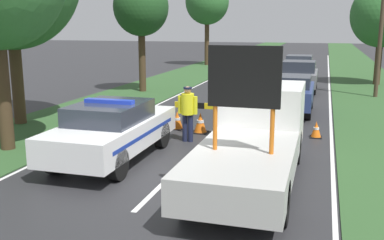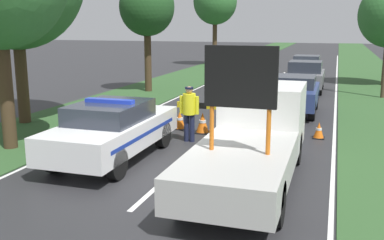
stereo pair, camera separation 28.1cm
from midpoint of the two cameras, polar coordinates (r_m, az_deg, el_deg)
name	(u,v)px [view 1 (the left image)]	position (r m, az deg, el deg)	size (l,w,h in m)	color
ground_plane	(175,172)	(11.18, -2.94, -6.63)	(160.00, 160.00, 0.00)	#28282B
lane_markings	(259,90)	(25.34, 8.23, 3.85)	(7.62, 59.99, 0.01)	silver
grass_verge_left	(185,76)	(31.64, -1.13, 5.62)	(4.15, 120.00, 0.03)	#2D5128
grass_verge_right	(365,82)	(30.29, 20.88, 4.54)	(4.15, 120.00, 0.03)	#2D5128
police_car	(113,130)	(12.19, -10.70, -1.20)	(1.92, 4.88, 1.66)	white
work_truck	(255,135)	(10.67, 7.28, -1.90)	(2.00, 6.17, 3.19)	white
road_barrier	(220,109)	(14.66, 3.00, 1.40)	(3.08, 0.08, 1.04)	black
police_officer	(188,109)	(13.79, -1.14, 1.41)	(0.62, 0.39, 1.73)	#191E38
pedestrian_civilian	(226,107)	(14.11, 3.73, 1.65)	(0.63, 0.40, 1.76)	brown
traffic_cone_near_police	(209,149)	(12.20, 1.54, -3.71)	(0.38, 0.38, 0.54)	black
traffic_cone_centre_front	(177,120)	(15.61, -2.41, -0.02)	(0.46, 0.46, 0.63)	black
traffic_cone_near_truck	(316,130)	(14.92, 14.97, -1.20)	(0.38, 0.38, 0.53)	black
traffic_cone_behind_barrier	(200,123)	(15.04, 0.53, -0.35)	(0.50, 0.50, 0.69)	black
queued_car_hatch_blue	(290,93)	(18.76, 11.87, 3.37)	(1.84, 3.91, 1.55)	navy
queued_car_suv_grey	(299,76)	(25.17, 13.09, 5.51)	(1.92, 3.93, 1.64)	slate
queued_car_van_white	(299,66)	(31.88, 13.19, 6.75)	(1.90, 4.19, 1.49)	silver
roadside_tree_near_left	(382,15)	(28.98, 22.73, 12.18)	(3.59, 3.59, 6.00)	#42301E
roadside_tree_near_right	(141,8)	(24.23, -6.84, 13.98)	(2.88, 2.88, 5.98)	#42301E
roadside_tree_mid_right	(207,2)	(39.99, 1.73, 14.76)	(3.75, 3.75, 7.45)	#42301E
utility_pole	(381,24)	(23.90, 22.61, 11.14)	(1.20, 0.20, 6.89)	#473828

